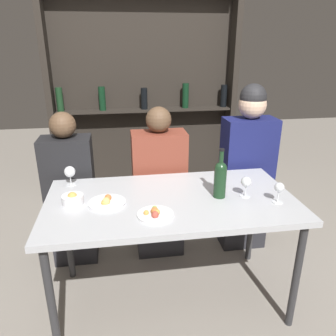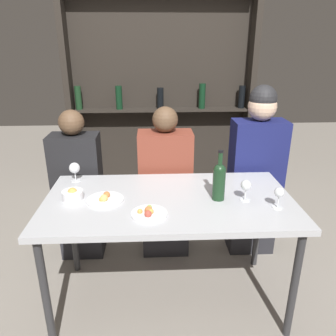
# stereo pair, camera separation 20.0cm
# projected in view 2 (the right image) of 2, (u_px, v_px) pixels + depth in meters

# --- Properties ---
(ground_plane) EXTENTS (10.00, 10.00, 0.00)m
(ground_plane) POSITION_uv_depth(u_px,v_px,m) (169.00, 297.00, 2.22)
(ground_plane) COLOR gray
(dining_table) EXTENTS (1.48, 0.78, 0.75)m
(dining_table) POSITION_uv_depth(u_px,v_px,m) (169.00, 208.00, 1.97)
(dining_table) COLOR #B7BABF
(dining_table) RESTS_ON ground_plane
(wine_rack_wall) EXTENTS (1.94, 0.21, 2.33)m
(wine_rack_wall) POSITION_uv_depth(u_px,v_px,m) (161.00, 87.00, 3.42)
(wine_rack_wall) COLOR #28231E
(wine_rack_wall) RESTS_ON ground_plane
(wine_bottle) EXTENTS (0.07, 0.07, 0.30)m
(wine_bottle) POSITION_uv_depth(u_px,v_px,m) (219.00, 180.00, 1.90)
(wine_bottle) COLOR #19381E
(wine_bottle) RESTS_ON dining_table
(wine_glass_0) EXTENTS (0.06, 0.06, 0.12)m
(wine_glass_0) POSITION_uv_depth(u_px,v_px,m) (279.00, 194.00, 1.81)
(wine_glass_0) COLOR silver
(wine_glass_0) RESTS_ON dining_table
(wine_glass_1) EXTENTS (0.07, 0.07, 0.13)m
(wine_glass_1) POSITION_uv_depth(u_px,v_px,m) (75.00, 168.00, 2.17)
(wine_glass_1) COLOR silver
(wine_glass_1) RESTS_ON dining_table
(wine_glass_2) EXTENTS (0.06, 0.06, 0.13)m
(wine_glass_2) POSITION_uv_depth(u_px,v_px,m) (246.00, 186.00, 1.90)
(wine_glass_2) COLOR silver
(wine_glass_2) RESTS_ON dining_table
(food_plate_0) EXTENTS (0.20, 0.20, 0.05)m
(food_plate_0) POSITION_uv_depth(u_px,v_px,m) (149.00, 213.00, 1.76)
(food_plate_0) COLOR white
(food_plate_0) RESTS_ON dining_table
(food_plate_1) EXTENTS (0.22, 0.22, 0.05)m
(food_plate_1) POSITION_uv_depth(u_px,v_px,m) (105.00, 199.00, 1.92)
(food_plate_1) COLOR white
(food_plate_1) RESTS_ON dining_table
(snack_bowl) EXTENTS (0.12, 0.12, 0.07)m
(snack_bowl) POSITION_uv_depth(u_px,v_px,m) (73.00, 194.00, 1.93)
(snack_bowl) COLOR white
(snack_bowl) RESTS_ON dining_table
(seated_person_left) EXTENTS (0.36, 0.22, 1.18)m
(seated_person_left) POSITION_uv_depth(u_px,v_px,m) (79.00, 191.00, 2.51)
(seated_person_left) COLOR #26262B
(seated_person_left) RESTS_ON ground_plane
(seated_person_center) EXTENTS (0.40, 0.22, 1.19)m
(seated_person_center) POSITION_uv_depth(u_px,v_px,m) (166.00, 188.00, 2.53)
(seated_person_center) COLOR #26262B
(seated_person_center) RESTS_ON ground_plane
(seated_person_right) EXTENTS (0.39, 0.22, 1.34)m
(seated_person_right) POSITION_uv_depth(u_px,v_px,m) (255.00, 175.00, 2.53)
(seated_person_right) COLOR #26262B
(seated_person_right) RESTS_ON ground_plane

